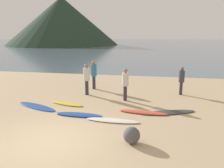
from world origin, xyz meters
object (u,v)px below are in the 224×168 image
(surfboard_5, at_px, (168,112))
(person_1, at_px, (87,77))
(person_0, at_px, (182,79))
(person_3, at_px, (94,72))
(beach_rock_far, at_px, (132,135))
(surfboard_4, at_px, (143,112))
(surfboard_1, at_px, (67,103))
(surfboard_2, at_px, (79,115))
(surfboard_3, at_px, (113,120))
(surfboard_0, at_px, (37,106))
(person_2, at_px, (125,82))

(surfboard_5, bearing_deg, person_1, 132.12)
(person_0, bearing_deg, person_3, -8.38)
(beach_rock_far, bearing_deg, surfboard_4, 85.80)
(person_1, bearing_deg, beach_rock_far, 152.20)
(surfboard_1, distance_m, surfboard_5, 4.98)
(surfboard_2, xyz_separation_m, person_0, (4.71, 4.36, 0.91))
(person_1, bearing_deg, surfboard_1, 108.30)
(surfboard_3, distance_m, surfboard_5, 2.68)
(surfboard_5, bearing_deg, surfboard_3, -168.53)
(surfboard_3, bearing_deg, surfboard_5, 33.41)
(surfboard_1, bearing_deg, surfboard_3, -17.35)
(person_1, bearing_deg, surfboard_4, 175.03)
(person_1, xyz_separation_m, beach_rock_far, (3.15, -5.48, -0.79))
(person_3, bearing_deg, person_0, -92.28)
(surfboard_1, bearing_deg, surfboard_4, 7.40)
(surfboard_1, bearing_deg, surfboard_2, -35.45)
(surfboard_0, xyz_separation_m, surfboard_2, (2.39, -0.75, 0.01))
(surfboard_0, bearing_deg, surfboard_4, 24.31)
(person_0, relative_size, person_1, 0.90)
(person_0, height_order, beach_rock_far, person_0)
(surfboard_2, xyz_separation_m, surfboard_5, (3.84, 1.04, -0.01))
(surfboard_3, height_order, person_2, person_2)
(surfboard_0, relative_size, surfboard_5, 0.99)
(person_2, xyz_separation_m, person_3, (-2.28, 2.15, 0.06))
(surfboard_2, relative_size, surfboard_5, 0.83)
(surfboard_2, bearing_deg, person_1, 101.93)
(surfboard_3, height_order, person_3, person_3)
(surfboard_1, bearing_deg, beach_rock_far, -27.66)
(beach_rock_far, bearing_deg, surfboard_0, 149.82)
(surfboard_3, bearing_deg, surfboard_2, 168.21)
(surfboard_5, height_order, beach_rock_far, beach_rock_far)
(surfboard_2, height_order, surfboard_3, surfboard_2)
(surfboard_5, relative_size, person_3, 1.41)
(surfboard_0, bearing_deg, surfboard_2, 6.16)
(surfboard_1, xyz_separation_m, person_0, (5.83, 2.93, 0.91))
(surfboard_1, relative_size, person_2, 1.12)
(surfboard_2, relative_size, surfboard_4, 0.97)
(person_3, bearing_deg, surfboard_2, -170.82)
(surfboard_0, relative_size, beach_rock_far, 4.52)
(surfboard_4, bearing_deg, surfboard_3, -128.70)
(surfboard_3, distance_m, person_0, 5.76)
(person_2, bearing_deg, surfboard_4, 156.62)
(surfboard_3, bearing_deg, surfboard_4, 47.26)
(surfboard_1, relative_size, surfboard_5, 0.75)
(surfboard_0, xyz_separation_m, surfboard_1, (1.27, 0.69, 0.01))
(person_0, distance_m, person_2, 3.48)
(surfboard_2, distance_m, person_2, 3.27)
(surfboard_2, bearing_deg, surfboard_1, 129.17)
(surfboard_1, distance_m, surfboard_3, 3.24)
(beach_rock_far, bearing_deg, surfboard_5, 67.05)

